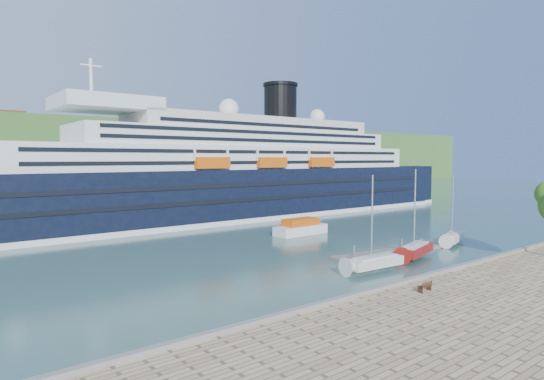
{
  "coord_description": "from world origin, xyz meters",
  "views": [
    {
      "loc": [
        -42.28,
        -22.7,
        11.34
      ],
      "look_at": [
        -1.37,
        30.0,
        6.68
      ],
      "focal_mm": 30.0,
      "sensor_mm": 36.0,
      "label": 1
    }
  ],
  "objects": [
    {
      "name": "ground",
      "position": [
        0.0,
        0.0,
        0.0
      ],
      "size": [
        400.0,
        400.0,
        0.0
      ],
      "primitive_type": "plane",
      "color": "#30554E",
      "rests_on": "ground"
    },
    {
      "name": "far_hillside",
      "position": [
        0.0,
        145.0,
        12.0
      ],
      "size": [
        400.0,
        50.0,
        24.0
      ],
      "primitive_type": "cube",
      "color": "#365B24",
      "rests_on": "ground"
    },
    {
      "name": "quay_coping",
      "position": [
        0.0,
        -0.2,
        1.15
      ],
      "size": [
        220.0,
        0.5,
        0.3
      ],
      "primitive_type": "cube",
      "color": "slate",
      "rests_on": "promenade"
    },
    {
      "name": "cruise_ship",
      "position": [
        4.04,
        50.19,
        13.33
      ],
      "size": [
        118.84,
        18.24,
        26.66
      ],
      "primitive_type": null,
      "rotation": [
        0.0,
        0.0,
        0.01
      ],
      "color": "black",
      "rests_on": "ground"
    },
    {
      "name": "park_bench",
      "position": [
        -11.64,
        -2.6,
        1.43
      ],
      "size": [
        1.35,
        0.56,
        0.87
      ],
      "primitive_type": null,
      "rotation": [
        0.0,
        0.0,
        -0.0
      ],
      "color": "#492515",
      "rests_on": "promenade"
    },
    {
      "name": "floating_pontoon",
      "position": [
        1.73,
        10.94,
        0.19
      ],
      "size": [
        16.96,
        4.23,
        0.37
      ],
      "primitive_type": null,
      "rotation": [
        0.0,
        0.0,
        -0.13
      ],
      "color": "gray",
      "rests_on": "ground"
    },
    {
      "name": "sailboat_white_near",
      "position": [
        -6.58,
        6.44,
        4.63
      ],
      "size": [
        7.29,
        2.48,
        9.26
      ],
      "primitive_type": null,
      "rotation": [
        0.0,
        0.0,
        -0.07
      ],
      "color": "silver",
      "rests_on": "ground"
    },
    {
      "name": "sailboat_red",
      "position": [
        1.71,
        7.45,
        4.84
      ],
      "size": [
        7.79,
        4.09,
        9.69
      ],
      "primitive_type": null,
      "rotation": [
        0.0,
        0.0,
        0.28
      ],
      "color": "maroon",
      "rests_on": "ground"
    },
    {
      "name": "sailboat_white_far",
      "position": [
        13.01,
        9.58,
        4.36
      ],
      "size": [
        7.0,
        3.95,
        8.73
      ],
      "primitive_type": null,
      "rotation": [
        0.0,
        0.0,
        0.33
      ],
      "color": "silver",
      "rests_on": "ground"
    },
    {
      "name": "tender_launch",
      "position": [
        2.26,
        27.72,
        1.19
      ],
      "size": [
        8.74,
        3.26,
        2.39
      ],
      "primitive_type": null,
      "rotation": [
        0.0,
        0.0,
        0.04
      ],
      "color": "#D5520C",
      "rests_on": "ground"
    }
  ]
}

